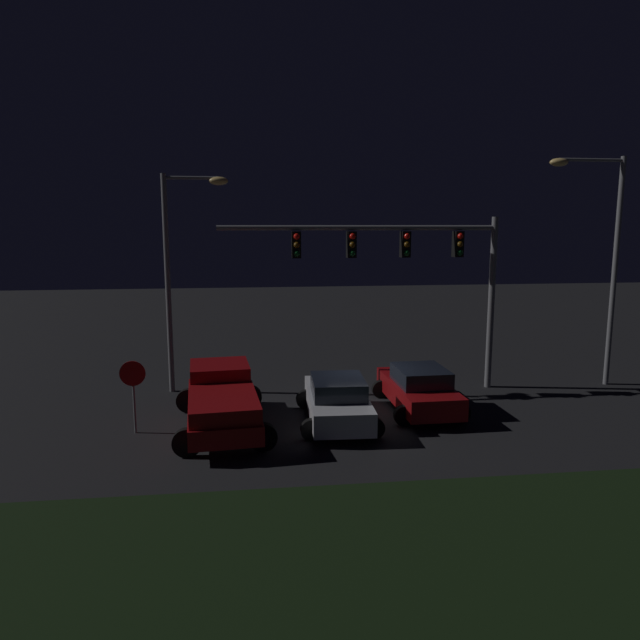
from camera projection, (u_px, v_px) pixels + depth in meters
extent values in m
plane|color=black|center=(369.00, 412.00, 19.47)|extent=(80.00, 80.00, 0.00)
cube|color=black|center=(461.00, 553.00, 11.05)|extent=(24.13, 6.18, 0.10)
cube|color=maroon|center=(222.00, 408.00, 17.73)|extent=(2.47, 5.56, 0.55)
cube|color=maroon|center=(220.00, 376.00, 18.77)|extent=(2.00, 2.06, 0.85)
cube|color=black|center=(220.00, 373.00, 18.75)|extent=(1.89, 1.67, 0.51)
cube|color=maroon|center=(223.00, 403.00, 16.61)|extent=(2.18, 3.18, 0.45)
cylinder|color=black|center=(188.00, 401.00, 19.44)|extent=(0.80, 0.22, 0.80)
cylinder|color=black|center=(250.00, 397.00, 19.87)|extent=(0.80, 0.22, 0.80)
cylinder|color=black|center=(187.00, 443.00, 15.69)|extent=(0.80, 0.22, 0.80)
cylinder|color=black|center=(263.00, 437.00, 16.11)|extent=(0.80, 0.22, 0.80)
cube|color=maroon|center=(418.00, 392.00, 19.71)|extent=(1.88, 4.43, 0.70)
cube|color=black|center=(421.00, 376.00, 19.37)|extent=(1.64, 2.03, 0.55)
cylinder|color=black|center=(381.00, 389.00, 21.09)|extent=(0.64, 0.22, 0.64)
cylinder|color=black|center=(430.00, 387.00, 21.35)|extent=(0.64, 0.22, 0.64)
cylinder|color=black|center=(404.00, 416.00, 18.17)|extent=(0.64, 0.22, 0.64)
cylinder|color=black|center=(460.00, 413.00, 18.42)|extent=(0.64, 0.22, 0.64)
cube|color=silver|center=(337.00, 404.00, 18.42)|extent=(1.98, 4.47, 0.70)
cube|color=black|center=(338.00, 387.00, 18.07)|extent=(1.68, 2.06, 0.55)
cylinder|color=black|center=(305.00, 399.00, 19.86)|extent=(0.64, 0.22, 0.64)
cylinder|color=black|center=(359.00, 398.00, 20.01)|extent=(0.64, 0.22, 0.64)
cylinder|color=black|center=(311.00, 430.00, 16.92)|extent=(0.64, 0.22, 0.64)
cylinder|color=black|center=(374.00, 428.00, 17.07)|extent=(0.64, 0.22, 0.64)
cylinder|color=slate|center=(491.00, 304.00, 22.04)|extent=(0.24, 0.24, 6.50)
cylinder|color=slate|center=(360.00, 228.00, 20.96)|extent=(10.20, 0.18, 0.18)
cube|color=black|center=(458.00, 244.00, 21.50)|extent=(0.32, 0.44, 0.95)
sphere|color=red|center=(460.00, 236.00, 21.23)|extent=(0.22, 0.22, 0.22)
sphere|color=#59380A|center=(460.00, 244.00, 21.28)|extent=(0.22, 0.22, 0.22)
sphere|color=#0C4719|center=(460.00, 253.00, 21.33)|extent=(0.22, 0.22, 0.22)
cube|color=black|center=(405.00, 244.00, 21.26)|extent=(0.32, 0.44, 0.95)
sphere|color=red|center=(407.00, 236.00, 20.99)|extent=(0.22, 0.22, 0.22)
sphere|color=#59380A|center=(407.00, 245.00, 21.04)|extent=(0.22, 0.22, 0.22)
sphere|color=#0C4719|center=(407.00, 253.00, 21.09)|extent=(0.22, 0.22, 0.22)
cube|color=black|center=(351.00, 245.00, 21.02)|extent=(0.32, 0.44, 0.95)
sphere|color=red|center=(353.00, 236.00, 20.75)|extent=(0.22, 0.22, 0.22)
sphere|color=#59380A|center=(352.00, 245.00, 20.80)|extent=(0.22, 0.22, 0.22)
sphere|color=#0C4719|center=(352.00, 253.00, 20.85)|extent=(0.22, 0.22, 0.22)
cube|color=black|center=(296.00, 245.00, 20.78)|extent=(0.32, 0.44, 0.95)
sphere|color=red|center=(297.00, 236.00, 20.51)|extent=(0.22, 0.22, 0.22)
sphere|color=#59380A|center=(297.00, 245.00, 20.56)|extent=(0.22, 0.22, 0.22)
sphere|color=#0C4719|center=(297.00, 254.00, 20.61)|extent=(0.22, 0.22, 0.22)
cylinder|color=slate|center=(168.00, 286.00, 21.31)|extent=(0.20, 0.20, 8.02)
cylinder|color=slate|center=(191.00, 178.00, 20.80)|extent=(1.94, 0.12, 0.12)
ellipsoid|color=#F9CC72|center=(219.00, 181.00, 20.93)|extent=(0.70, 0.44, 0.30)
cylinder|color=slate|center=(614.00, 274.00, 22.24)|extent=(0.20, 0.20, 8.72)
cylinder|color=slate|center=(592.00, 160.00, 21.41)|extent=(2.54, 0.12, 0.12)
ellipsoid|color=#F9CC72|center=(559.00, 162.00, 21.27)|extent=(0.70, 0.44, 0.30)
cylinder|color=slate|center=(134.00, 398.00, 17.40)|extent=(0.07, 0.07, 2.20)
cylinder|color=#B20C0F|center=(132.00, 374.00, 17.25)|extent=(0.76, 0.03, 0.76)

